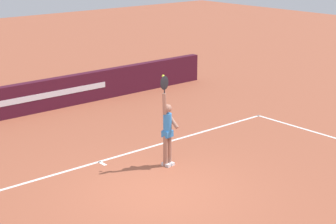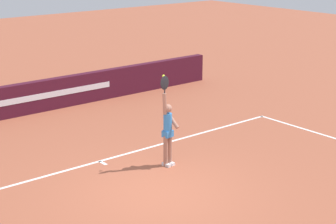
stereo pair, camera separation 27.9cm
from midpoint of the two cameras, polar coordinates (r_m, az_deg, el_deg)
ground_plane at (r=12.61m, az=-0.51°, el=-7.98°), size 60.00×60.00×0.00m
court_lines at (r=12.21m, az=1.18°, el=-8.83°), size 12.15×5.90×0.00m
back_wall at (r=18.31m, az=-14.78°, el=1.09°), size 15.71×0.28×1.01m
tennis_player at (r=13.70m, az=0.55°, el=-1.74°), size 0.44×0.41×2.28m
tennis_ball at (r=13.37m, az=0.15°, el=3.62°), size 0.07×0.07×0.07m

